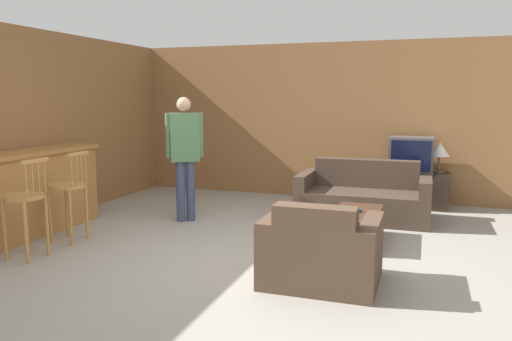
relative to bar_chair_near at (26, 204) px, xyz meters
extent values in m
plane|color=gray|center=(2.26, 0.57, -0.59)|extent=(24.00, 24.00, 0.00)
cube|color=olive|center=(2.26, 4.30, 0.71)|extent=(9.40, 0.08, 2.60)
cube|color=olive|center=(-0.98, 1.93, 0.71)|extent=(0.08, 8.73, 2.60)
cube|color=#A87038|center=(-0.65, 0.36, -0.09)|extent=(0.47, 2.80, 1.00)
cube|color=#A87038|center=(-0.65, 0.36, 0.44)|extent=(0.55, 2.86, 0.05)
cylinder|color=#B77F42|center=(-0.02, 0.00, 0.08)|extent=(0.43, 0.43, 0.04)
cylinder|color=#B77F42|center=(-0.15, 0.15, -0.27)|extent=(0.04, 0.04, 0.65)
cylinder|color=#B77F42|center=(-0.17, -0.14, -0.27)|extent=(0.04, 0.04, 0.65)
cylinder|color=#B77F42|center=(0.14, 0.14, -0.27)|extent=(0.04, 0.04, 0.65)
cylinder|color=#B77F42|center=(0.12, -0.15, -0.27)|extent=(0.04, 0.04, 0.65)
cylinder|color=#B77F42|center=(0.17, 0.12, 0.27)|extent=(0.02, 0.02, 0.35)
cylinder|color=#B77F42|center=(0.16, 0.03, 0.27)|extent=(0.02, 0.02, 0.35)
cylinder|color=#B77F42|center=(0.16, -0.05, 0.27)|extent=(0.02, 0.02, 0.35)
cylinder|color=#B77F42|center=(0.15, -0.13, 0.27)|extent=(0.02, 0.02, 0.35)
cube|color=#B77F42|center=(0.16, -0.01, 0.47)|extent=(0.05, 0.35, 0.04)
cylinder|color=#B77F42|center=(-0.02, 0.67, 0.08)|extent=(0.42, 0.42, 0.04)
cylinder|color=#B77F42|center=(-0.16, 0.82, -0.27)|extent=(0.04, 0.04, 0.65)
cylinder|color=#B77F42|center=(-0.16, 0.53, -0.27)|extent=(0.04, 0.04, 0.65)
cylinder|color=#B77F42|center=(0.13, 0.82, -0.27)|extent=(0.04, 0.04, 0.65)
cylinder|color=#B77F42|center=(0.13, 0.53, -0.27)|extent=(0.04, 0.04, 0.65)
cylinder|color=#B77F42|center=(0.16, 0.80, 0.27)|extent=(0.02, 0.02, 0.35)
cylinder|color=#B77F42|center=(0.16, 0.71, 0.27)|extent=(0.02, 0.02, 0.35)
cylinder|color=#B77F42|center=(0.16, 0.63, 0.27)|extent=(0.02, 0.02, 0.35)
cylinder|color=#B77F42|center=(0.16, 0.55, 0.27)|extent=(0.02, 0.02, 0.35)
cube|color=#B77F42|center=(0.16, 0.67, 0.47)|extent=(0.04, 0.35, 0.04)
cube|color=#423328|center=(3.17, 2.89, -0.39)|extent=(1.48, 0.91, 0.40)
cube|color=#423328|center=(3.17, 3.24, 0.02)|extent=(1.48, 0.22, 0.40)
cube|color=#423328|center=(2.35, 2.89, -0.28)|extent=(0.16, 0.91, 0.63)
cube|color=#423328|center=(3.99, 2.89, -0.28)|extent=(0.16, 0.91, 0.63)
cube|color=#4C3828|center=(3.10, 0.32, -0.39)|extent=(0.71, 0.86, 0.40)
cube|color=#4C3828|center=(3.10, 0.00, 0.01)|extent=(0.71, 0.22, 0.38)
cube|color=#4C3828|center=(3.54, 0.32, -0.28)|extent=(0.16, 0.86, 0.62)
cube|color=#4C3828|center=(2.67, 0.32, -0.28)|extent=(0.16, 0.86, 0.62)
cube|color=#472D1E|center=(3.24, 1.70, -0.23)|extent=(0.53, 1.03, 0.04)
cube|color=#472D1E|center=(3.02, 1.23, -0.42)|extent=(0.06, 0.06, 0.34)
cube|color=#472D1E|center=(3.46, 1.23, -0.42)|extent=(0.06, 0.06, 0.34)
cube|color=#472D1E|center=(3.02, 2.18, -0.42)|extent=(0.06, 0.06, 0.34)
cube|color=#472D1E|center=(3.46, 2.18, -0.42)|extent=(0.06, 0.06, 0.34)
cube|color=#2D2319|center=(3.77, 3.93, -0.31)|extent=(1.16, 0.44, 0.56)
cube|color=#4C4C4C|center=(3.77, 3.93, 0.24)|extent=(0.65, 0.46, 0.54)
cube|color=black|center=(3.77, 3.69, 0.24)|extent=(0.58, 0.01, 0.47)
cube|color=navy|center=(3.17, 1.69, -0.20)|extent=(0.24, 0.21, 0.03)
cylinder|color=brown|center=(4.17, 3.93, -0.02)|extent=(0.16, 0.16, 0.02)
cylinder|color=brown|center=(4.17, 3.93, 0.11)|extent=(0.03, 0.03, 0.23)
cone|color=silver|center=(4.17, 3.93, 0.33)|extent=(0.30, 0.30, 0.21)
cylinder|color=#384260|center=(0.92, 2.04, -0.17)|extent=(0.12, 0.12, 0.83)
cylinder|color=#384260|center=(0.80, 1.96, -0.17)|extent=(0.12, 0.12, 0.83)
cube|color=#4C754C|center=(0.86, 2.00, 0.57)|extent=(0.41, 0.36, 0.66)
cylinder|color=#4C754C|center=(1.04, 2.12, 0.60)|extent=(0.08, 0.08, 0.61)
cylinder|color=#4C754C|center=(0.68, 1.87, 0.60)|extent=(0.08, 0.08, 0.61)
sphere|color=tan|center=(0.86, 2.00, 1.02)|extent=(0.19, 0.19, 0.19)
camera|label=1|loc=(3.96, -4.08, 1.12)|focal=35.00mm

